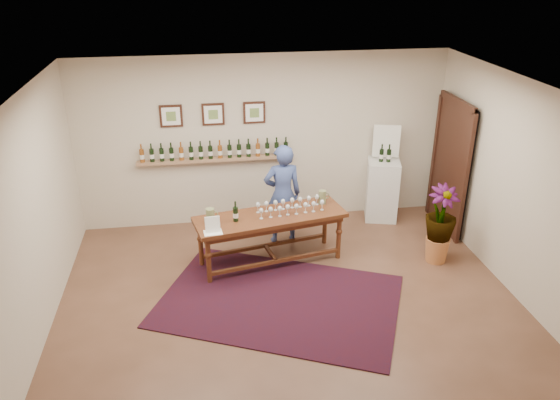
{
  "coord_description": "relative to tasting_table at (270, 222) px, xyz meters",
  "views": [
    {
      "loc": [
        -1.06,
        -5.92,
        4.22
      ],
      "look_at": [
        0.0,
        0.8,
        1.1
      ],
      "focal_mm": 35.0,
      "sensor_mm": 36.0,
      "label": 1
    }
  ],
  "objects": [
    {
      "name": "display_pedestal",
      "position": [
        2.08,
        1.17,
        -0.14
      ],
      "size": [
        0.63,
        0.63,
        1.04
      ],
      "primitive_type": "cube",
      "rotation": [
        0.0,
        0.0,
        -0.26
      ],
      "color": "silver",
      "rests_on": "ground"
    },
    {
      "name": "person",
      "position": [
        0.28,
        0.61,
        0.15
      ],
      "size": [
        0.6,
        0.41,
        1.61
      ],
      "primitive_type": "imported",
      "rotation": [
        0.0,
        0.0,
        3.18
      ],
      "color": "#384984",
      "rests_on": "ground"
    },
    {
      "name": "tasting_table",
      "position": [
        0.0,
        0.0,
        0.0
      ],
      "size": [
        2.26,
        1.1,
        0.77
      ],
      "rotation": [
        0.0,
        0.0,
        0.2
      ],
      "color": "#421A10",
      "rests_on": "ground"
    },
    {
      "name": "pitcher_right",
      "position": [
        0.82,
        0.27,
        0.22
      ],
      "size": [
        0.15,
        0.15,
        0.21
      ],
      "primitive_type": null,
      "rotation": [
        0.0,
        0.0,
        0.18
      ],
      "color": "olive",
      "rests_on": "tasting_table"
    },
    {
      "name": "pedestal_bottles",
      "position": [
        2.08,
        1.16,
        0.53
      ],
      "size": [
        0.3,
        0.15,
        0.29
      ],
      "primitive_type": null,
      "rotation": [
        0.0,
        0.0,
        -0.26
      ],
      "color": "black",
      "rests_on": "display_pedestal"
    },
    {
      "name": "pitcher_left",
      "position": [
        -0.85,
        -0.12,
        0.22
      ],
      "size": [
        0.17,
        0.17,
        0.22
      ],
      "primitive_type": null,
      "rotation": [
        0.0,
        0.0,
        0.22
      ],
      "color": "olive",
      "rests_on": "tasting_table"
    },
    {
      "name": "ground",
      "position": [
        0.11,
        -1.02,
        -0.65
      ],
      "size": [
        6.0,
        6.0,
        0.0
      ],
      "primitive_type": "plane",
      "color": "#543525",
      "rests_on": "ground"
    },
    {
      "name": "menu_card",
      "position": [
        -0.84,
        -0.39,
        0.23
      ],
      "size": [
        0.26,
        0.2,
        0.22
      ],
      "primitive_type": "cube",
      "rotation": [
        0.0,
        0.0,
        0.08
      ],
      "color": "white",
      "rests_on": "tasting_table"
    },
    {
      "name": "table_bottles",
      "position": [
        -0.51,
        -0.07,
        0.26
      ],
      "size": [
        0.28,
        0.18,
        0.28
      ],
      "primitive_type": null,
      "rotation": [
        0.0,
        0.0,
        0.13
      ],
      "color": "black",
      "rests_on": "tasting_table"
    },
    {
      "name": "info_sign",
      "position": [
        2.13,
        1.3,
        0.69
      ],
      "size": [
        0.43,
        0.14,
        0.61
      ],
      "primitive_type": "cube",
      "rotation": [
        0.0,
        0.0,
        -0.26
      ],
      "color": "white",
      "rests_on": "display_pedestal"
    },
    {
      "name": "table_glasses",
      "position": [
        0.3,
        0.08,
        0.2
      ],
      "size": [
        1.24,
        0.46,
        0.17
      ],
      "primitive_type": null,
      "rotation": [
        0.0,
        0.0,
        0.16
      ],
      "color": "silver",
      "rests_on": "tasting_table"
    },
    {
      "name": "potted_plant",
      "position": [
        2.44,
        -0.36,
        -0.05
      ],
      "size": [
        0.6,
        0.6,
        1.03
      ],
      "rotation": [
        0.0,
        0.0,
        0.1
      ],
      "color": "#BE733F",
      "rests_on": "ground"
    },
    {
      "name": "room_shell",
      "position": [
        2.22,
        0.83,
        0.47
      ],
      "size": [
        6.0,
        6.0,
        6.0
      ],
      "color": "beige",
      "rests_on": "ground"
    },
    {
      "name": "rug",
      "position": [
        -0.03,
        -1.02,
        -0.65
      ],
      "size": [
        3.63,
        3.13,
        0.02
      ],
      "primitive_type": "cube",
      "rotation": [
        0.0,
        0.0,
        -0.43
      ],
      "color": "#480D0C",
      "rests_on": "ground"
    }
  ]
}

